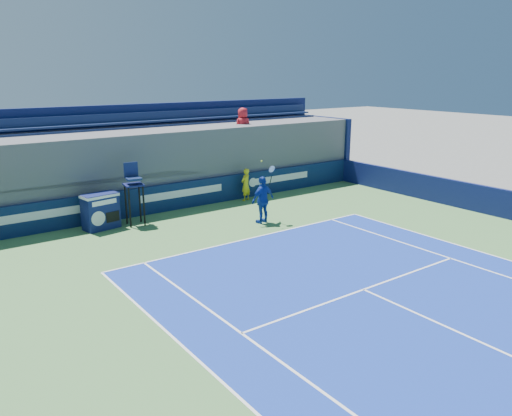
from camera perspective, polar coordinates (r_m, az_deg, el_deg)
ball_person at (r=23.41m, az=-1.19°, el=2.69°), size 0.64×0.52×1.53m
back_hoarding at (r=22.32m, az=-8.47°, el=1.44°), size 20.40×0.21×1.20m
match_clock at (r=20.03m, az=-17.34°, el=-0.26°), size 1.42×0.93×1.40m
umpire_chair at (r=20.05m, az=-13.83°, el=2.33°), size 0.79×0.79×2.48m
tennis_player at (r=19.83m, az=0.79°, el=0.95°), size 1.16×0.60×2.57m
stadium_seating at (r=23.89m, az=-10.85°, el=5.26°), size 21.00×4.05×4.40m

